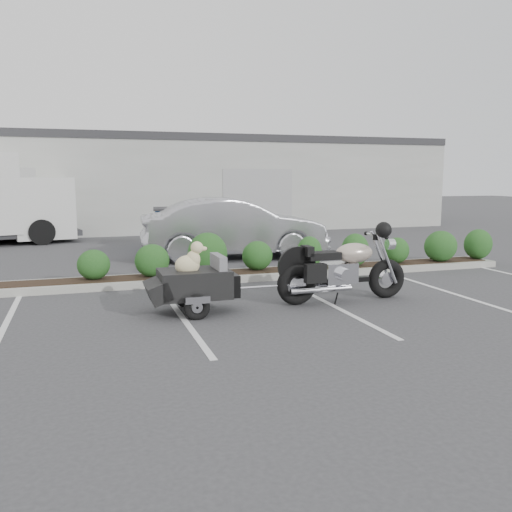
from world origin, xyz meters
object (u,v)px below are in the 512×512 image
object	(u,v)px
motorcycle	(343,270)
sedan	(234,228)
pet_trailer	(193,282)
dumpster	(185,228)

from	to	relation	value
motorcycle	sedan	size ratio (longest dim) A/B	0.50
motorcycle	sedan	distance (m)	5.84
pet_trailer	sedan	distance (m)	6.25
pet_trailer	sedan	size ratio (longest dim) A/B	0.40
motorcycle	pet_trailer	xyz separation A→B (m)	(-2.79, 0.03, -0.07)
motorcycle	dumpster	xyz separation A→B (m)	(-1.37, 8.39, 0.07)
motorcycle	sedan	xyz separation A→B (m)	(-0.46, 5.81, 0.25)
motorcycle	dumpster	size ratio (longest dim) A/B	1.21
sedan	motorcycle	bearing A→B (deg)	-171.24
motorcycle	sedan	world-z (taller)	sedan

